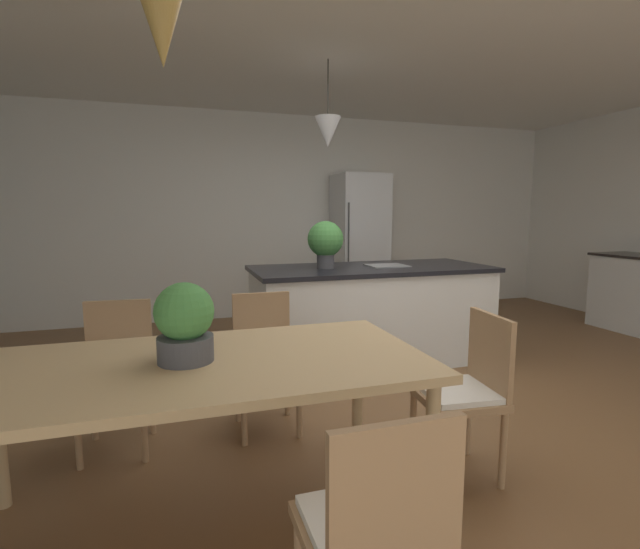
% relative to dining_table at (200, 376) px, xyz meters
% --- Properties ---
extents(ground_plane, '(10.00, 8.40, 0.04)m').
position_rel_dining_table_xyz_m(ground_plane, '(1.45, 0.91, -0.71)').
color(ground_plane, brown).
extents(ceiling_slab, '(10.00, 8.40, 0.12)m').
position_rel_dining_table_xyz_m(ceiling_slab, '(1.45, 0.91, 2.07)').
color(ceiling_slab, white).
extents(wall_back_kitchen, '(10.00, 0.12, 2.70)m').
position_rel_dining_table_xyz_m(wall_back_kitchen, '(1.45, 4.17, 0.66)').
color(wall_back_kitchen, white).
rests_on(wall_back_kitchen, ground_plane).
extents(dining_table, '(1.98, 0.98, 0.76)m').
position_rel_dining_table_xyz_m(dining_table, '(0.00, 0.00, 0.00)').
color(dining_table, tan).
rests_on(dining_table, ground_plane).
extents(chair_far_left, '(0.43, 0.43, 0.87)m').
position_rel_dining_table_xyz_m(chair_far_left, '(-0.44, 0.86, -0.22)').
color(chair_far_left, '#A87F56').
rests_on(chair_far_left, ground_plane).
extents(chair_kitchen_end, '(0.44, 0.44, 0.87)m').
position_rel_dining_table_xyz_m(chair_kitchen_end, '(1.36, -0.00, -0.22)').
color(chair_kitchen_end, '#A87F56').
rests_on(chair_kitchen_end, ground_plane).
extents(chair_far_right, '(0.41, 0.41, 0.87)m').
position_rel_dining_table_xyz_m(chair_far_right, '(0.45, 0.86, -0.22)').
color(chair_far_right, '#A87F56').
rests_on(chair_far_right, ground_plane).
extents(chair_near_right, '(0.40, 0.40, 0.87)m').
position_rel_dining_table_xyz_m(chair_near_right, '(0.45, -0.86, -0.22)').
color(chair_near_right, '#A87F56').
rests_on(chair_near_right, ground_plane).
extents(kitchen_island, '(2.22, 0.96, 0.91)m').
position_rel_dining_table_xyz_m(kitchen_island, '(1.65, 1.90, -0.23)').
color(kitchen_island, white).
rests_on(kitchen_island, ground_plane).
extents(refrigerator, '(0.65, 0.67, 1.91)m').
position_rel_dining_table_xyz_m(refrigerator, '(2.30, 3.77, 0.26)').
color(refrigerator, silver).
rests_on(refrigerator, ground_plane).
extents(pendant_over_table, '(0.17, 0.17, 0.77)m').
position_rel_dining_table_xyz_m(pendant_over_table, '(-0.09, -0.10, 1.37)').
color(pendant_over_table, black).
extents(pendant_over_island_main, '(0.23, 0.23, 0.73)m').
position_rel_dining_table_xyz_m(pendant_over_island_main, '(1.22, 1.90, 1.40)').
color(pendant_over_island_main, black).
extents(potted_plant_on_island, '(0.32, 0.32, 0.43)m').
position_rel_dining_table_xyz_m(potted_plant_on_island, '(1.20, 1.90, 0.45)').
color(potted_plant_on_island, '#4C4C51').
rests_on(potted_plant_on_island, kitchen_island).
extents(potted_plant_on_table, '(0.25, 0.25, 0.34)m').
position_rel_dining_table_xyz_m(potted_plant_on_table, '(-0.05, 0.02, 0.24)').
color(potted_plant_on_table, '#4C4C51').
rests_on(potted_plant_on_table, dining_table).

